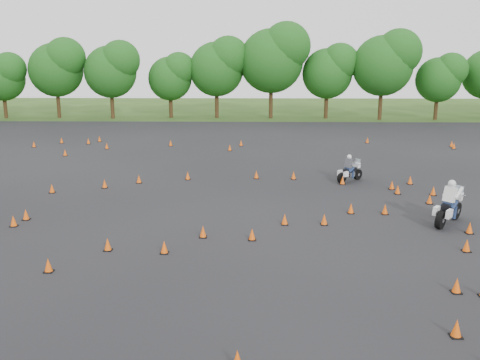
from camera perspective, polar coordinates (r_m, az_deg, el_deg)
The scene contains 6 objects.
ground at distance 21.99m, azimuth -0.23°, elevation -5.42°, with size 140.00×140.00×0.00m, color #2D5119.
asphalt_pad at distance 27.74m, azimuth 0.09°, elevation -1.47°, with size 62.00×62.00×0.00m, color black.
treeline at distance 55.82m, azimuth 3.40°, elevation 10.71°, with size 87.01×32.46×11.17m.
traffic_cones at distance 27.37m, azimuth 0.05°, elevation -1.18°, with size 36.39×33.19×0.45m.
rider_grey at distance 30.93m, azimuth 11.66°, elevation 1.28°, with size 2.04×0.63×1.57m, color #404148, non-canonical shape.
rider_white at distance 24.24m, azimuth 21.41°, elevation -2.14°, with size 2.55×0.78×1.97m, color silver, non-canonical shape.
Camera 1 is at (0.54, -20.84, 6.99)m, focal length 40.00 mm.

